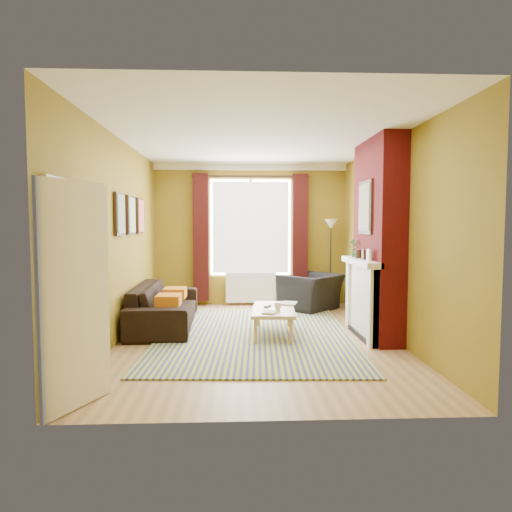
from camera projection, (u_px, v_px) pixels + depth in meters
name	position (u px, v px, depth m)	size (l,w,h in m)	color
ground	(257.00, 338.00, 6.48)	(5.50, 5.50, 0.00)	#997245
room_walls	(299.00, 240.00, 6.69)	(3.82, 5.54, 2.83)	olive
striped_rug	(255.00, 335.00, 6.60)	(2.92, 3.93, 0.02)	navy
sofa	(165.00, 305.00, 7.20)	(2.28, 0.89, 0.67)	black
armchair	(311.00, 292.00, 8.59)	(1.04, 0.90, 0.67)	black
coffee_table	(273.00, 311.00, 6.62)	(0.70, 1.24, 0.40)	tan
wicker_stool	(284.00, 297.00, 8.70)	(0.37, 0.37, 0.43)	olive
floor_lamp	(331.00, 238.00, 8.85)	(0.30, 0.30, 1.71)	black
book_a	(263.00, 312.00, 6.26)	(0.18, 0.24, 0.02)	#999999
book_b	(282.00, 303.00, 6.97)	(0.22, 0.30, 0.02)	#999999
mug	(278.00, 307.00, 6.43)	(0.11, 0.11, 0.10)	#999999
tv_remote	(268.00, 306.00, 6.70)	(0.12, 0.18, 0.02)	#262629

